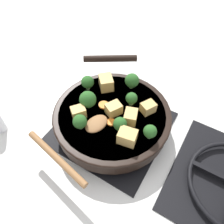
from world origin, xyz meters
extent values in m
plane|color=silver|center=(0.00, 0.00, 0.00)|extent=(2.40, 2.40, 0.00)
cube|color=black|center=(0.00, 0.00, 0.00)|extent=(0.31, 0.31, 0.01)
torus|color=black|center=(0.00, 0.00, 0.02)|extent=(0.24, 0.24, 0.01)
cube|color=black|center=(0.00, 0.00, 0.02)|extent=(0.01, 0.23, 0.01)
cube|color=black|center=(0.00, 0.00, 0.02)|extent=(0.23, 0.01, 0.01)
cylinder|color=black|center=(0.00, 0.00, 0.05)|extent=(0.33, 0.33, 0.05)
cylinder|color=brown|center=(0.00, 0.00, 0.05)|extent=(0.30, 0.30, 0.04)
torus|color=black|center=(0.00, 0.00, 0.07)|extent=(0.34, 0.34, 0.01)
cylinder|color=black|center=(-0.22, -0.14, 0.06)|extent=(0.12, 0.17, 0.02)
ellipsoid|color=olive|center=(0.06, -0.01, 0.08)|extent=(0.08, 0.06, 0.01)
cylinder|color=olive|center=(0.19, -0.04, 0.08)|extent=(0.05, 0.20, 0.02)
cube|color=tan|center=(-0.05, 0.08, 0.09)|extent=(0.05, 0.04, 0.03)
cube|color=tan|center=(0.00, 0.06, 0.09)|extent=(0.05, 0.04, 0.03)
cube|color=tan|center=(-0.08, -0.07, 0.09)|extent=(0.06, 0.06, 0.04)
cube|color=tan|center=(0.00, 0.01, 0.09)|extent=(0.05, 0.05, 0.03)
cube|color=tan|center=(0.06, 0.08, 0.09)|extent=(0.04, 0.05, 0.04)
cube|color=tan|center=(0.06, -0.07, 0.09)|extent=(0.05, 0.05, 0.03)
cylinder|color=#709956|center=(-0.05, 0.03, 0.08)|extent=(0.01, 0.01, 0.01)
sphere|color=#285B23|center=(-0.05, 0.03, 0.10)|extent=(0.03, 0.03, 0.03)
cylinder|color=#709956|center=(0.09, -0.04, 0.08)|extent=(0.01, 0.01, 0.01)
sphere|color=#285B23|center=(0.09, -0.04, 0.10)|extent=(0.04, 0.04, 0.04)
cylinder|color=#709956|center=(0.04, 0.05, 0.08)|extent=(0.01, 0.01, 0.01)
sphere|color=#285B23|center=(0.04, 0.05, 0.10)|extent=(0.04, 0.04, 0.04)
cylinder|color=#709956|center=(0.02, -0.07, 0.08)|extent=(0.01, 0.01, 0.01)
sphere|color=#285B23|center=(0.02, -0.07, 0.11)|extent=(0.05, 0.05, 0.05)
cylinder|color=#709956|center=(0.02, 0.12, 0.08)|extent=(0.01, 0.01, 0.01)
sphere|color=#285B23|center=(0.02, 0.12, 0.10)|extent=(0.03, 0.03, 0.03)
cylinder|color=#709956|center=(-0.12, 0.00, 0.08)|extent=(0.01, 0.01, 0.01)
sphere|color=#285B23|center=(-0.12, 0.00, 0.10)|extent=(0.04, 0.04, 0.04)
cylinder|color=#709956|center=(-0.04, -0.11, 0.08)|extent=(0.01, 0.01, 0.01)
sphere|color=#285B23|center=(-0.04, -0.11, 0.10)|extent=(0.04, 0.04, 0.04)
cylinder|color=orange|center=(0.03, 0.02, 0.08)|extent=(0.02, 0.02, 0.01)
cylinder|color=orange|center=(-0.01, -0.03, 0.08)|extent=(0.03, 0.03, 0.01)
camera|label=1|loc=(0.33, 0.20, 0.55)|focal=35.00mm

